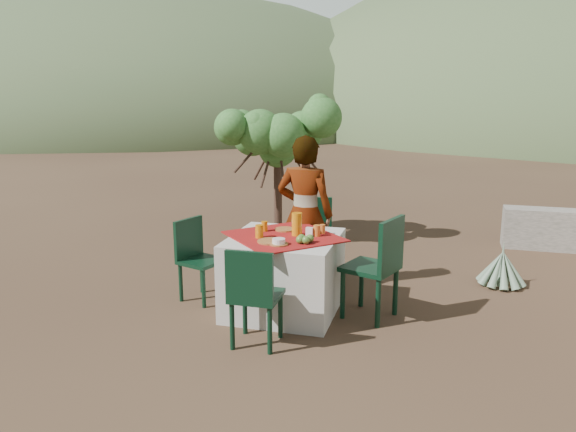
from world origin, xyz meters
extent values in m
plane|color=#382519|center=(0.00, 0.00, 0.00)|extent=(160.00, 160.00, 0.00)
cube|color=beige|center=(0.02, 0.33, 0.38)|extent=(1.02, 1.02, 0.75)
cube|color=maroon|center=(0.02, 0.33, 0.76)|extent=(1.30, 1.30, 0.01)
cylinder|color=black|center=(-0.05, 1.18, 0.23)|extent=(0.04, 0.04, 0.45)
cylinder|color=black|center=(0.28, 1.25, 0.23)|extent=(0.04, 0.04, 0.45)
cylinder|color=black|center=(-0.13, 1.51, 0.23)|extent=(0.04, 0.04, 0.45)
cylinder|color=black|center=(0.20, 1.58, 0.23)|extent=(0.04, 0.04, 0.45)
cube|color=black|center=(0.07, 1.38, 0.45)|extent=(0.50, 0.50, 0.04)
cube|color=black|center=(0.03, 1.56, 0.69)|extent=(0.42, 0.13, 0.44)
cylinder|color=black|center=(0.16, -0.27, 0.22)|extent=(0.04, 0.04, 0.43)
cylinder|color=black|center=(-0.16, -0.28, 0.22)|extent=(0.04, 0.04, 0.43)
cylinder|color=black|center=(0.17, -0.60, 0.22)|extent=(0.04, 0.04, 0.43)
cylinder|color=black|center=(-0.16, -0.60, 0.22)|extent=(0.04, 0.04, 0.43)
cube|color=black|center=(0.00, -0.44, 0.43)|extent=(0.41, 0.41, 0.04)
cube|color=black|center=(0.01, -0.62, 0.66)|extent=(0.40, 0.04, 0.42)
cylinder|color=black|center=(-0.77, 0.18, 0.21)|extent=(0.04, 0.04, 0.42)
cylinder|color=black|center=(-0.66, 0.48, 0.21)|extent=(0.04, 0.04, 0.42)
cylinder|color=black|center=(-1.06, 0.28, 0.21)|extent=(0.04, 0.04, 0.42)
cylinder|color=black|center=(-0.96, 0.58, 0.21)|extent=(0.04, 0.04, 0.42)
cube|color=black|center=(-0.86, 0.38, 0.42)|extent=(0.49, 0.49, 0.04)
cube|color=black|center=(-1.03, 0.44, 0.64)|extent=(0.16, 0.38, 0.41)
cylinder|color=black|center=(0.74, 0.65, 0.25)|extent=(0.05, 0.05, 0.49)
cylinder|color=black|center=(0.61, 0.30, 0.25)|extent=(0.05, 0.05, 0.49)
cylinder|color=black|center=(1.09, 0.52, 0.25)|extent=(0.05, 0.05, 0.49)
cylinder|color=black|center=(0.96, 0.17, 0.25)|extent=(0.05, 0.05, 0.49)
cube|color=black|center=(0.85, 0.41, 0.49)|extent=(0.59, 0.59, 0.04)
cube|color=black|center=(1.04, 0.34, 0.75)|extent=(0.20, 0.45, 0.48)
imported|color=#8C6651|center=(0.07, 0.99, 0.84)|extent=(0.63, 0.43, 1.67)
cylinder|color=#3E2A1F|center=(-0.75, 2.74, 0.67)|extent=(0.12, 0.12, 1.35)
sphere|color=#2E6826|center=(-0.75, 2.74, 1.35)|extent=(0.58, 0.58, 0.58)
sphere|color=#2E6826|center=(-0.22, 2.74, 1.49)|extent=(0.54, 0.54, 0.54)
sphere|color=#2E6826|center=(-1.23, 2.84, 1.44)|extent=(0.50, 0.50, 0.50)
sphere|color=#2E6826|center=(-0.66, 3.27, 1.54)|extent=(0.52, 0.52, 0.52)
sphere|color=#2E6826|center=(-0.71, 2.26, 1.39)|extent=(0.46, 0.46, 0.46)
sphere|color=gray|center=(2.15, 1.69, 0.03)|extent=(0.17, 0.17, 0.17)
cone|color=gray|center=(2.15, 1.69, 0.26)|extent=(0.10, 0.10, 0.50)
cone|color=gray|center=(2.26, 1.66, 0.20)|extent=(0.31, 0.15, 0.43)
cone|color=gray|center=(2.26, 1.73, 0.20)|extent=(0.30, 0.18, 0.44)
cone|color=gray|center=(2.21, 1.78, 0.20)|extent=(0.21, 0.28, 0.44)
cone|color=gray|center=(2.14, 1.80, 0.20)|extent=(0.11, 0.31, 0.42)
cone|color=gray|center=(2.08, 1.77, 0.20)|extent=(0.24, 0.26, 0.44)
cone|color=gray|center=(2.04, 1.71, 0.20)|extent=(0.31, 0.15, 0.43)
cone|color=gray|center=(2.05, 1.64, 0.20)|extent=(0.30, 0.18, 0.44)
cone|color=gray|center=(2.09, 1.59, 0.20)|extent=(0.21, 0.28, 0.44)
cone|color=gray|center=(2.16, 1.57, 0.20)|extent=(0.11, 0.31, 0.42)
cone|color=gray|center=(2.23, 1.60, 0.20)|extent=(0.24, 0.26, 0.44)
ellipsoid|color=#3A4D2B|center=(-18.00, 30.00, 0.00)|extent=(40.00, 40.00, 16.00)
ellipsoid|color=slate|center=(-4.00, 52.00, 0.00)|extent=(60.00, 60.00, 24.00)
cylinder|color=brown|center=(-0.03, 0.55, 0.77)|extent=(0.20, 0.20, 0.01)
cylinder|color=brown|center=(-0.03, 0.09, 0.77)|extent=(0.25, 0.25, 0.01)
cylinder|color=orange|center=(-0.21, 0.45, 0.81)|extent=(0.06, 0.06, 0.10)
cylinder|color=orange|center=(-0.18, 0.20, 0.82)|extent=(0.08, 0.08, 0.12)
cylinder|color=orange|center=(0.14, 0.39, 0.87)|extent=(0.10, 0.10, 0.22)
cylinder|color=brown|center=(0.06, 0.02, 0.77)|extent=(0.18, 0.18, 0.01)
cylinder|color=white|center=(0.06, 0.02, 0.80)|extent=(0.12, 0.12, 0.04)
cylinder|color=orange|center=(0.33, 0.41, 0.82)|extent=(0.07, 0.07, 0.11)
cylinder|color=orange|center=(0.36, 0.52, 0.81)|extent=(0.06, 0.06, 0.09)
cube|color=white|center=(0.26, 0.38, 0.81)|extent=(0.07, 0.04, 0.09)
sphere|color=#4F7A2C|center=(0.24, 0.16, 0.80)|extent=(0.08, 0.08, 0.08)
sphere|color=#4F7A2C|center=(0.32, 0.17, 0.80)|extent=(0.08, 0.08, 0.08)
sphere|color=#4F7A2C|center=(0.30, 0.10, 0.80)|extent=(0.08, 0.08, 0.08)
sphere|color=#4F7A2C|center=(0.24, 0.10, 0.80)|extent=(0.08, 0.08, 0.08)
camera|label=1|loc=(1.46, -4.67, 2.14)|focal=35.00mm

